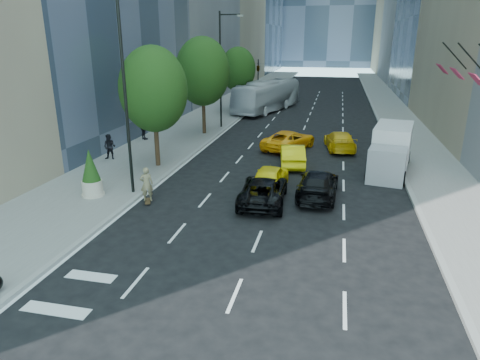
% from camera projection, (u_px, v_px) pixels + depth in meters
% --- Properties ---
extents(ground, '(160.00, 160.00, 0.00)m').
position_uv_depth(ground, '(234.00, 239.00, 17.84)').
color(ground, black).
rests_on(ground, ground).
extents(sidewalk_left, '(6.00, 120.00, 0.15)m').
position_uv_depth(sidewalk_left, '(218.00, 113.00, 47.46)').
color(sidewalk_left, slate).
rests_on(sidewalk_left, ground).
extents(sidewalk_right, '(4.00, 120.00, 0.15)m').
position_uv_depth(sidewalk_right, '(398.00, 119.00, 43.47)').
color(sidewalk_right, slate).
rests_on(sidewalk_right, ground).
extents(lamp_near, '(2.13, 0.22, 10.00)m').
position_uv_depth(lamp_near, '(128.00, 84.00, 21.03)').
color(lamp_near, black).
rests_on(lamp_near, sidewalk_left).
extents(lamp_far, '(2.13, 0.22, 10.00)m').
position_uv_depth(lamp_far, '(222.00, 63.00, 37.68)').
color(lamp_far, black).
rests_on(lamp_far, sidewalk_left).
extents(tree_near, '(4.20, 4.20, 7.46)m').
position_uv_depth(tree_near, '(153.00, 89.00, 26.11)').
color(tree_near, black).
rests_on(tree_near, sidewalk_left).
extents(tree_mid, '(4.50, 4.50, 7.99)m').
position_uv_depth(tree_mid, '(203.00, 72.00, 35.25)').
color(tree_mid, black).
rests_on(tree_mid, sidewalk_left).
extents(tree_far, '(3.90, 3.90, 6.92)m').
position_uv_depth(tree_far, '(238.00, 69.00, 47.49)').
color(tree_far, black).
rests_on(tree_far, sidewalk_left).
extents(traffic_signal, '(2.48, 0.53, 5.20)m').
position_uv_depth(traffic_signal, '(258.00, 68.00, 54.85)').
color(traffic_signal, black).
rests_on(traffic_signal, sidewalk_left).
extents(facade_flags, '(1.85, 13.30, 2.05)m').
position_uv_depth(facade_flags, '(470.00, 73.00, 22.90)').
color(facade_flags, black).
rests_on(facade_flags, ground).
extents(skateboarder, '(0.76, 0.64, 1.77)m').
position_uv_depth(skateboarder, '(147.00, 187.00, 21.43)').
color(skateboarder, '#827551').
rests_on(skateboarder, ground).
extents(black_sedan_lincoln, '(2.48, 4.91, 1.33)m').
position_uv_depth(black_sedan_lincoln, '(263.00, 190.00, 21.57)').
color(black_sedan_lincoln, black).
rests_on(black_sedan_lincoln, ground).
extents(black_sedan_mercedes, '(2.14, 4.94, 1.42)m').
position_uv_depth(black_sedan_mercedes, '(318.00, 184.00, 22.34)').
color(black_sedan_mercedes, black).
rests_on(black_sedan_mercedes, ground).
extents(taxi_a, '(1.80, 4.10, 1.37)m').
position_uv_depth(taxi_a, '(270.00, 177.00, 23.53)').
color(taxi_a, yellow).
rests_on(taxi_a, ground).
extents(taxi_b, '(2.12, 4.47, 1.41)m').
position_uv_depth(taxi_b, '(292.00, 155.00, 27.90)').
color(taxi_b, '#DBC60B').
rests_on(taxi_b, ground).
extents(taxi_c, '(4.12, 5.64, 1.42)m').
position_uv_depth(taxi_c, '(289.00, 140.00, 31.90)').
color(taxi_c, '#FFA70D').
rests_on(taxi_c, ground).
extents(taxi_d, '(2.62, 4.98, 1.38)m').
position_uv_depth(taxi_d, '(340.00, 141.00, 31.86)').
color(taxi_d, '#DEA90B').
rests_on(taxi_d, ground).
extents(city_bus, '(6.15, 12.52, 3.40)m').
position_uv_depth(city_bus, '(267.00, 96.00, 48.48)').
color(city_bus, silver).
rests_on(city_bus, ground).
extents(box_truck, '(3.20, 6.21, 2.83)m').
position_uv_depth(box_truck, '(391.00, 150.00, 26.29)').
color(box_truck, silver).
rests_on(box_truck, ground).
extents(pedestrian_a, '(0.88, 0.71, 1.72)m').
position_uv_depth(pedestrian_a, '(110.00, 147.00, 28.70)').
color(pedestrian_a, black).
rests_on(pedestrian_a, sidewalk_left).
extents(pedestrian_b, '(1.20, 1.04, 1.94)m').
position_uv_depth(pedestrian_b, '(144.00, 128.00, 34.26)').
color(pedestrian_b, black).
rests_on(pedestrian_b, sidewalk_left).
extents(planter_shrub, '(1.04, 1.04, 2.49)m').
position_uv_depth(planter_shrub, '(91.00, 174.00, 21.93)').
color(planter_shrub, beige).
rests_on(planter_shrub, sidewalk_left).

